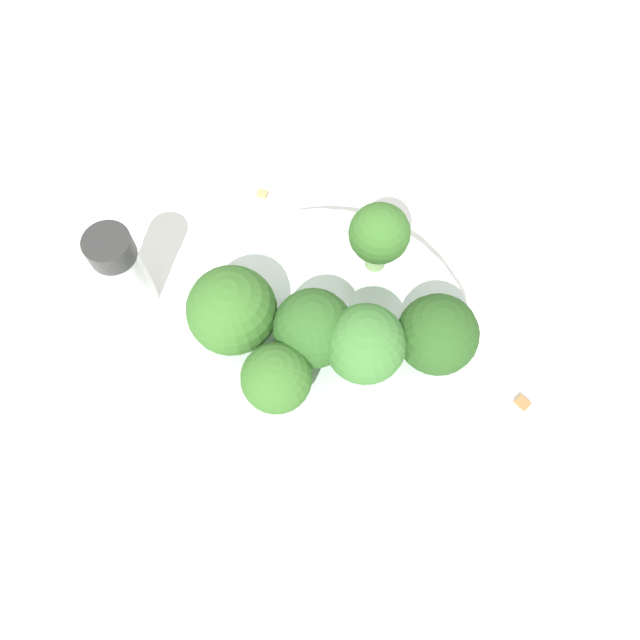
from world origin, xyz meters
TOP-DOWN VIEW (x-y plane):
  - ground_plane at (0.00, 0.00)m, footprint 3.00×3.00m
  - bowl at (0.00, 0.00)m, footprint 0.20×0.20m
  - broccoli_floret_0 at (0.00, 0.05)m, footprint 0.04×0.04m
  - broccoli_floret_1 at (-0.03, -0.00)m, footprint 0.05×0.05m
  - broccoli_floret_2 at (-0.00, -0.07)m, footprint 0.04×0.04m
  - broccoli_floret_3 at (-0.06, -0.03)m, footprint 0.05×0.05m
  - broccoli_floret_4 at (0.05, 0.02)m, footprint 0.06×0.06m
  - broccoli_floret_5 at (0.00, 0.01)m, footprint 0.05×0.05m
  - pepper_shaker at (0.14, 0.03)m, footprint 0.03×0.03m
  - almond_crumb_0 at (-0.13, -0.05)m, footprint 0.01×0.01m
  - almond_crumb_1 at (0.12, -0.10)m, footprint 0.01×0.01m

SIDE VIEW (x-z plane):
  - ground_plane at x=0.00m, z-range 0.00..0.00m
  - almond_crumb_1 at x=0.12m, z-range 0.00..0.01m
  - almond_crumb_0 at x=-0.13m, z-range 0.00..0.01m
  - bowl at x=0.00m, z-range 0.00..0.04m
  - pepper_shaker at x=0.14m, z-range 0.00..0.08m
  - broccoli_floret_3 at x=-0.06m, z-range 0.04..0.10m
  - broccoli_floret_0 at x=0.00m, z-range 0.05..0.10m
  - broccoli_floret_4 at x=0.05m, z-range 0.05..0.10m
  - broccoli_floret_5 at x=0.00m, z-range 0.05..0.10m
  - broccoli_floret_1 at x=-0.03m, z-range 0.05..0.11m
  - broccoli_floret_2 at x=0.00m, z-range 0.05..0.11m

